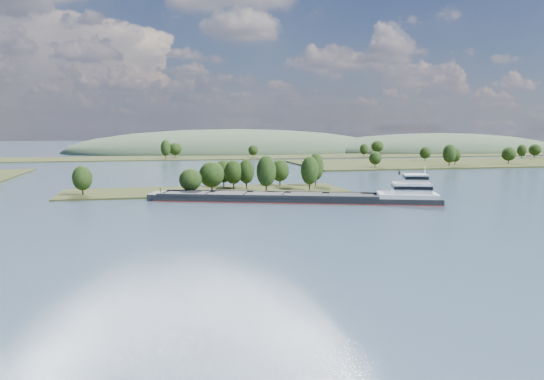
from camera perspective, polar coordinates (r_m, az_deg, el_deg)
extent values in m
plane|color=#334858|center=(132.32, -4.55, -3.22)|extent=(1800.00, 1800.00, 0.00)
cube|color=#2D3417|center=(191.30, -7.15, -0.19)|extent=(100.00, 30.00, 1.20)
cylinder|color=black|center=(182.65, -0.63, 0.39)|extent=(0.50, 0.50, 4.21)
ellipsoid|color=black|center=(182.15, -0.63, 2.06)|extent=(6.89, 6.89, 10.82)
cylinder|color=black|center=(201.17, -5.20, 0.82)|extent=(0.50, 0.50, 3.36)
ellipsoid|color=black|center=(200.79, -5.21, 2.03)|extent=(7.69, 7.69, 8.64)
cylinder|color=black|center=(184.51, -6.49, 0.30)|extent=(0.50, 0.50, 3.52)
ellipsoid|color=black|center=(184.07, -6.51, 1.69)|extent=(8.73, 8.73, 9.05)
cylinder|color=black|center=(194.62, -4.15, 0.65)|extent=(0.50, 0.50, 3.49)
ellipsoid|color=black|center=(194.21, -4.16, 1.96)|extent=(6.81, 6.81, 8.99)
cylinder|color=black|center=(177.52, -8.75, -0.08)|extent=(0.50, 0.50, 2.91)
ellipsoid|color=black|center=(177.13, -8.77, 1.11)|extent=(7.47, 7.47, 7.49)
cylinder|color=black|center=(186.07, -19.69, -0.04)|extent=(0.50, 0.50, 3.22)
ellipsoid|color=black|center=(185.67, -19.74, 1.22)|extent=(6.53, 6.53, 8.28)
cylinder|color=black|center=(195.19, -2.77, 0.69)|extent=(0.50, 0.50, 3.56)
ellipsoid|color=black|center=(194.77, -2.78, 2.02)|extent=(5.99, 5.99, 9.17)
cylinder|color=black|center=(204.87, 4.72, 1.04)|extent=(0.50, 0.50, 4.13)
ellipsoid|color=black|center=(204.42, 4.74, 2.50)|extent=(6.14, 6.14, 10.61)
cylinder|color=black|center=(190.24, 4.06, 0.59)|extent=(0.50, 0.50, 3.99)
ellipsoid|color=black|center=(189.77, 4.07, 2.11)|extent=(6.52, 6.52, 10.27)
cylinder|color=black|center=(204.41, 0.86, 0.93)|extent=(0.50, 0.50, 3.32)
ellipsoid|color=black|center=(204.03, 0.86, 2.11)|extent=(7.13, 7.13, 8.53)
cube|color=#2D3417|center=(397.29, 25.97, 2.72)|extent=(320.00, 90.00, 1.60)
cylinder|color=black|center=(305.05, 11.03, 2.70)|extent=(0.50, 0.50, 2.92)
ellipsoid|color=black|center=(304.83, 11.04, 3.40)|extent=(7.14, 7.14, 7.51)
cylinder|color=black|center=(445.47, 26.41, 3.37)|extent=(0.50, 0.50, 3.31)
ellipsoid|color=black|center=(445.30, 26.44, 3.91)|extent=(8.98, 8.98, 8.52)
cylinder|color=black|center=(362.55, 24.08, 2.89)|extent=(0.50, 0.50, 3.35)
ellipsoid|color=black|center=(362.34, 24.11, 3.56)|extent=(8.70, 8.70, 8.62)
cylinder|color=black|center=(321.21, 18.52, 2.79)|extent=(0.50, 0.50, 4.20)
ellipsoid|color=black|center=(320.93, 18.55, 3.74)|extent=(7.80, 7.80, 10.81)
cylinder|color=black|center=(339.21, 19.08, 2.87)|extent=(0.50, 0.50, 3.25)
ellipsoid|color=black|center=(338.99, 19.11, 3.57)|extent=(6.63, 6.63, 8.36)
cylinder|color=black|center=(372.22, 16.14, 3.27)|extent=(0.50, 0.50, 3.10)
ellipsoid|color=black|center=(372.03, 16.16, 3.87)|extent=(7.49, 7.49, 7.98)
cylinder|color=black|center=(429.39, 25.25, 3.33)|extent=(0.50, 0.50, 3.31)
ellipsoid|color=black|center=(429.21, 25.28, 3.89)|extent=(6.76, 6.76, 8.51)
cube|color=#2D3417|center=(410.08, -10.23, 3.38)|extent=(900.00, 60.00, 1.20)
cylinder|color=black|center=(424.33, 9.86, 3.80)|extent=(0.50, 0.50, 3.27)
ellipsoid|color=black|center=(424.15, 9.87, 4.36)|extent=(6.70, 6.70, 8.41)
cylinder|color=black|center=(413.27, -10.37, 3.74)|extent=(0.50, 0.50, 3.67)
ellipsoid|color=black|center=(413.07, -10.38, 4.39)|extent=(9.93, 9.93, 9.43)
cylinder|color=black|center=(464.29, 11.25, 4.04)|extent=(0.50, 0.50, 3.79)
ellipsoid|color=black|center=(464.11, 11.27, 4.63)|extent=(10.56, 10.56, 9.74)
cylinder|color=black|center=(405.29, -2.04, 3.75)|extent=(0.50, 0.50, 3.09)
ellipsoid|color=black|center=(405.11, -2.05, 4.31)|extent=(7.50, 7.50, 7.96)
cylinder|color=black|center=(389.52, -11.36, 3.62)|extent=(0.50, 0.50, 4.54)
ellipsoid|color=black|center=(389.27, -11.38, 4.46)|extent=(7.03, 7.03, 11.68)
ellipsoid|color=#394E35|center=(554.64, 17.38, 4.01)|extent=(260.00, 140.00, 36.00)
ellipsoid|color=#394E35|center=(515.57, -4.06, 4.12)|extent=(320.00, 160.00, 44.00)
cube|color=black|center=(165.20, 2.53, -1.04)|extent=(86.65, 39.83, 2.42)
cube|color=maroon|center=(165.27, 2.53, -1.21)|extent=(86.93, 40.11, 0.28)
cube|color=black|center=(171.18, -0.27, -0.24)|extent=(64.45, 23.25, 0.88)
cube|color=black|center=(160.56, -0.74, -0.70)|extent=(64.45, 23.25, 0.88)
cube|color=black|center=(165.89, -0.50, -0.52)|extent=(65.54, 31.43, 0.33)
cube|color=black|center=(170.57, -8.60, -0.28)|extent=(12.35, 11.82, 0.39)
cube|color=black|center=(167.79, -4.61, -0.34)|extent=(12.35, 11.82, 0.39)
cube|color=black|center=(165.85, -0.50, -0.40)|extent=(12.35, 11.82, 0.39)
cube|color=black|center=(164.78, 3.68, -0.46)|extent=(12.35, 11.82, 0.39)
cube|color=black|center=(164.59, 7.89, -0.52)|extent=(12.35, 11.82, 0.39)
cube|color=black|center=(174.12, -12.26, -0.64)|extent=(6.43, 10.44, 2.20)
cylinder|color=black|center=(173.58, -11.93, -0.14)|extent=(0.34, 0.34, 2.42)
cube|color=white|center=(166.03, 14.36, -0.55)|extent=(20.13, 15.85, 1.32)
cube|color=white|center=(165.93, 14.76, 0.20)|extent=(13.32, 11.98, 3.30)
cube|color=black|center=(165.88, 14.76, 0.35)|extent=(13.60, 12.26, 0.99)
cube|color=white|center=(165.80, 15.16, 1.18)|extent=(8.43, 8.43, 2.42)
cube|color=black|center=(165.76, 15.17, 1.33)|extent=(8.71, 8.71, 0.88)
cube|color=white|center=(165.69, 15.18, 1.63)|extent=(8.99, 8.99, 0.22)
cylinder|color=white|center=(166.01, 16.13, 2.07)|extent=(0.28, 0.28, 2.86)
cylinder|color=black|center=(168.34, 13.53, 1.83)|extent=(0.70, 0.70, 1.32)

